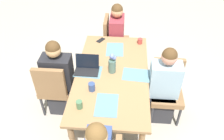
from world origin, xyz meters
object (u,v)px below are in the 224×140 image
object	(u,v)px
chair_near_left_near	(167,87)
phone_black	(101,40)
person_near_left_near	(163,89)
laptop_far_left_far	(87,68)
person_head_right_left_mid	(117,40)
person_far_left_far	(59,81)
chair_head_right_left_mid	(113,39)
chair_far_left_far	(54,86)
coffee_mug_near_right	(92,87)
dining_table	(112,77)
flower_vase	(112,63)
coffee_mug_near_left	(140,41)
coffee_mug_centre_left	(79,105)

from	to	relation	value
chair_near_left_near	phone_black	xyz separation A→B (m)	(0.74, 1.01, 0.24)
person_near_left_near	laptop_far_left_far	distance (m)	1.08
person_head_right_left_mid	person_far_left_far	bearing A→B (deg)	147.48
chair_head_right_left_mid	chair_near_left_near	bearing A→B (deg)	-144.26
chair_head_right_left_mid	chair_far_left_far	bearing A→B (deg)	150.76
coffee_mug_near_right	chair_near_left_near	bearing A→B (deg)	-68.93
dining_table	flower_vase	bearing A→B (deg)	-6.36
person_near_left_near	phone_black	size ratio (longest dim) A/B	7.97
chair_head_right_left_mid	chair_far_left_far	world-z (taller)	same
phone_black	chair_head_right_left_mid	bearing A→B (deg)	-165.89
coffee_mug_near_left	coffee_mug_centre_left	size ratio (longest dim) A/B	0.85
laptop_far_left_far	coffee_mug_near_right	bearing A→B (deg)	-161.87
coffee_mug_near_right	phone_black	distance (m)	1.12
chair_far_left_far	laptop_far_left_far	world-z (taller)	laptop_far_left_far
laptop_far_left_far	coffee_mug_near_left	size ratio (longest dim) A/B	3.70
laptop_far_left_far	coffee_mug_near_left	world-z (taller)	laptop_far_left_far
chair_near_left_near	coffee_mug_near_left	bearing A→B (deg)	28.62
person_near_left_near	phone_black	world-z (taller)	person_near_left_near
person_head_right_left_mid	chair_near_left_near	bearing A→B (deg)	-145.34
chair_far_left_far	flower_vase	size ratio (longest dim) A/B	2.98
dining_table	person_far_left_far	xyz separation A→B (m)	(-0.00, 0.75, -0.13)
coffee_mug_centre_left	phone_black	distance (m)	1.42
coffee_mug_near_left	coffee_mug_near_right	world-z (taller)	coffee_mug_near_right
dining_table	chair_near_left_near	bearing A→B (deg)	-87.22
chair_near_left_near	flower_vase	world-z (taller)	flower_vase
chair_head_right_left_mid	coffee_mug_centre_left	bearing A→B (deg)	172.80
dining_table	person_far_left_far	size ratio (longest dim) A/B	1.52
dining_table	phone_black	size ratio (longest dim) A/B	12.12
person_head_right_left_mid	person_near_left_near	bearing A→B (deg)	-149.12
person_near_left_near	chair_far_left_far	size ratio (longest dim) A/B	1.33
chair_head_right_left_mid	coffee_mug_near_right	world-z (taller)	chair_head_right_left_mid
dining_table	chair_head_right_left_mid	world-z (taller)	chair_head_right_left_mid
chair_head_right_left_mid	chair_far_left_far	size ratio (longest dim) A/B	1.00
person_head_right_left_mid	chair_head_right_left_mid	bearing A→B (deg)	51.24
chair_far_left_far	coffee_mug_near_left	bearing A→B (deg)	-55.40
person_far_left_far	laptop_far_left_far	size ratio (longest dim) A/B	3.73
person_head_right_left_mid	laptop_far_left_far	distance (m)	1.21
flower_vase	coffee_mug_near_left	xyz separation A→B (m)	(0.72, -0.38, -0.10)
chair_far_left_far	person_far_left_far	size ratio (longest dim) A/B	0.75
phone_black	coffee_mug_centre_left	bearing A→B (deg)	31.17
chair_far_left_far	person_far_left_far	xyz separation A→B (m)	(0.07, -0.06, 0.03)
flower_vase	coffee_mug_near_right	distance (m)	0.44
person_far_left_far	coffee_mug_near_right	size ratio (longest dim) A/B	11.17
dining_table	coffee_mug_near_right	xyz separation A→B (m)	(-0.34, 0.22, 0.13)
coffee_mug_centre_left	flower_vase	bearing A→B (deg)	-25.98
coffee_mug_centre_left	dining_table	bearing A→B (deg)	-26.67
chair_head_right_left_mid	dining_table	bearing A→B (deg)	-176.02
coffee_mug_near_right	coffee_mug_centre_left	bearing A→B (deg)	161.36
dining_table	person_far_left_far	world-z (taller)	person_far_left_far
person_near_left_near	coffee_mug_centre_left	size ratio (longest dim) A/B	11.77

